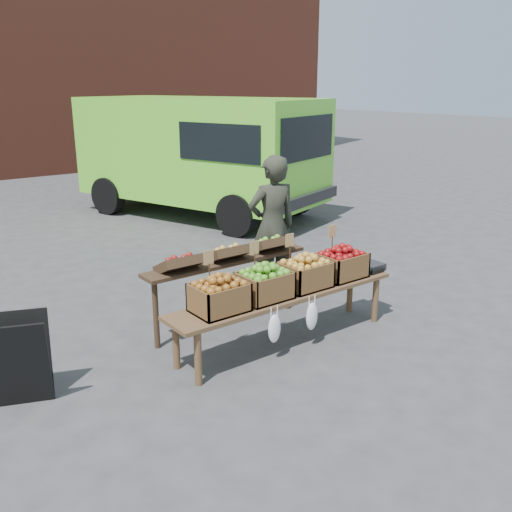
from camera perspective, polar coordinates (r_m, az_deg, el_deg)
ground at (r=6.56m, az=7.04°, el=-7.20°), size 80.00×80.00×0.00m
delivery_van at (r=11.93m, az=-5.60°, el=9.76°), size 4.03×5.81×2.38m
vendor at (r=7.30m, az=1.63°, el=2.99°), size 0.74×0.56×1.82m
chalkboard_sign at (r=5.32m, az=-22.77°, el=-9.63°), size 0.61×0.47×0.81m
back_table at (r=6.38m, az=-2.88°, el=-2.75°), size 2.10×0.44×1.04m
display_bench at (r=6.06m, az=2.89°, el=-6.21°), size 2.70×0.56×0.57m
crate_golden_apples at (r=5.44m, az=-3.71°, el=-4.17°), size 0.50×0.40×0.28m
crate_russet_pears at (r=5.75m, az=0.85°, el=-2.98°), size 0.50×0.40×0.28m
crate_red_apples at (r=6.08m, az=4.93°, el=-1.89°), size 0.50×0.40×0.28m
crate_green_apples at (r=6.45m, az=8.55°, el=-0.92°), size 0.50×0.40×0.28m
weighing_scale at (r=6.78m, az=11.03°, el=-1.05°), size 0.34×0.30×0.08m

